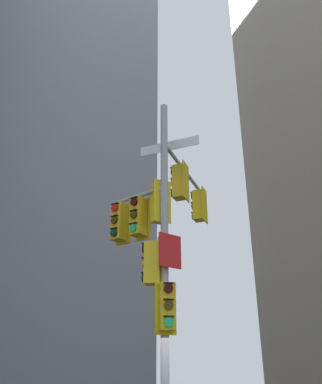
% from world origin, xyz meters
% --- Properties ---
extents(building_mid_block, '(15.67, 15.67, 42.54)m').
position_xyz_m(building_mid_block, '(-2.27, 21.59, 21.27)').
color(building_mid_block, '#9399A3').
rests_on(building_mid_block, ground).
extents(signal_pole_assembly, '(3.50, 2.98, 8.62)m').
position_xyz_m(signal_pole_assembly, '(0.19, 0.56, 5.15)').
color(signal_pole_assembly, '#9EA0A3').
rests_on(signal_pole_assembly, ground).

